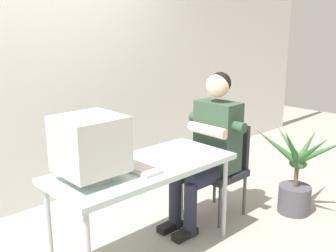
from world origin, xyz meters
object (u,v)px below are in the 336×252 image
at_px(person_seated, 210,144).
at_px(crt_monitor, 90,145).
at_px(desk, 144,172).
at_px(office_chair, 222,165).
at_px(potted_plant, 297,176).
at_px(keyboard, 134,166).

bearing_deg(person_seated, crt_monitor, -178.91).
xyz_separation_m(desk, office_chair, (0.98, 0.05, -0.20)).
xyz_separation_m(office_chair, person_seated, (-0.18, 0.00, 0.24)).
relative_size(desk, potted_plant, 1.59).
height_order(person_seated, potted_plant, person_seated).
bearing_deg(office_chair, potted_plant, -43.28).
bearing_deg(desk, crt_monitor, 176.88).
bearing_deg(crt_monitor, person_seated, 1.09).
bearing_deg(crt_monitor, office_chair, 0.94).
distance_m(desk, potted_plant, 1.58).
relative_size(keyboard, office_chair, 0.52).
height_order(desk, crt_monitor, crt_monitor).
bearing_deg(crt_monitor, desk, -3.12).
height_order(keyboard, person_seated, person_seated).
bearing_deg(person_seated, desk, -176.66).
height_order(keyboard, potted_plant, potted_plant).
xyz_separation_m(office_chair, potted_plant, (0.51, -0.48, -0.11)).
relative_size(keyboard, person_seated, 0.33).
distance_m(crt_monitor, keyboard, 0.40).
height_order(crt_monitor, potted_plant, crt_monitor).
relative_size(crt_monitor, office_chair, 0.50).
bearing_deg(keyboard, crt_monitor, 174.43).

